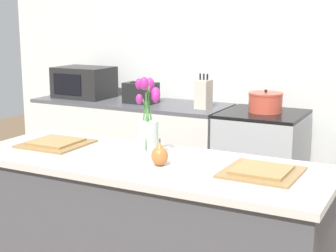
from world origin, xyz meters
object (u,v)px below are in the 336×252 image
Objects in this scene: microwave at (84,82)px; knife_block at (204,94)px; plate_setting_right at (262,171)px; toaster at (141,93)px; flower_vase at (148,127)px; plate_setting_left at (56,143)px; stove_range at (261,171)px; pear_figurine at (160,155)px; cooking_pot at (265,102)px.

microwave and knife_block have the same top height.
toaster is (-1.51, 1.52, 0.06)m from plate_setting_right.
knife_block is (0.56, 0.01, 0.03)m from toaster.
flower_vase is 0.58m from plate_setting_left.
pear_figurine is (0.02, -1.66, 0.52)m from stove_range.
knife_block reaches higher than plate_setting_right.
stove_range is 1.70m from plate_setting_right.
pear_figurine is 1.69m from knife_block.
cooking_pot is (0.01, 0.02, 0.53)m from stove_range.
plate_setting_left is (-0.57, -0.02, -0.14)m from flower_vase.
plate_setting_right is (0.58, -0.02, -0.14)m from flower_vase.
knife_block is at bearing 82.39° from plate_setting_left.
pear_figurine is 1.92m from toaster.
stove_range is at bearing 90.55° from pear_figurine.
plate_setting_right is (1.15, 0.00, 0.00)m from plate_setting_left.
pear_figurine is 0.47m from plate_setting_right.
toaster is 1.09× the size of cooking_pot.
flower_vase reaches higher than pear_figurine.
pear_figurine reaches higher than stove_range.
stove_range is at bearing 4.45° from knife_block.
cooking_pot is (1.04, 0.06, -0.01)m from toaster.
cooking_pot is 0.95× the size of knife_block.
flower_vase is 0.84× the size of microwave.
plate_setting_left is 1.84m from microwave.
microwave is at bearing 134.97° from pear_figurine.
knife_block is at bearing -173.42° from cooking_pot.
cooking_pot is 0.48m from knife_block.
cooking_pot is (-0.47, 1.58, 0.05)m from plate_setting_right.
microwave is at bearing -179.98° from stove_range.
pear_figurine is at bearing -56.99° from toaster.
plate_setting_right reaches higher than stove_range.
pear_figurine is at bearing -7.92° from plate_setting_left.
cooking_pot is at bearing 85.72° from flower_vase.
knife_block reaches higher than plate_setting_left.
toaster is (-1.03, -0.04, 0.54)m from stove_range.
stove_range is at bearing 2.33° from toaster.
plate_setting_right is 2.63m from microwave.
plate_setting_right is at bearing -45.21° from toaster.
plate_setting_left is 1.54m from knife_block.
microwave is at bearing -179.33° from cooking_pot.
pear_figurine is at bearing -42.02° from flower_vase.
knife_block is at bearing 0.55° from toaster.
microwave is at bearing 178.23° from knife_block.
pear_figurine is at bearing -45.03° from microwave.
plate_setting_left is 1.15m from plate_setting_right.
plate_setting_left is 1.28× the size of cooking_pot.
microwave is (-0.61, 0.04, 0.05)m from toaster.
flower_vase is 1.57m from cooking_pot.
knife_block reaches higher than pear_figurine.
flower_vase is at bearing -76.48° from knife_block.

